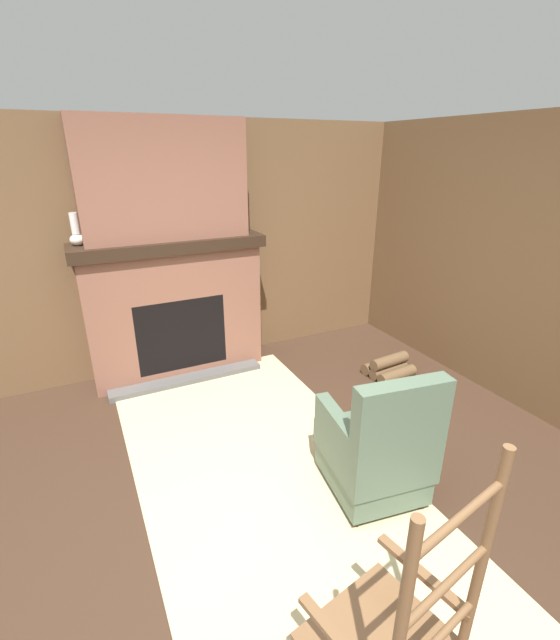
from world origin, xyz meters
The scene contains 9 objects.
ground_plane centered at (0.00, 0.00, 0.00)m, with size 14.00×14.00×0.00m, color #3D281C.
wood_panel_wall_left centered at (-2.60, 0.00, 1.23)m, with size 0.06×5.74×2.45m.
fireplace_hearth centered at (-2.36, 0.00, 0.69)m, with size 0.61×1.77×1.39m.
chimney_breast centered at (-2.37, 0.00, 1.91)m, with size 0.35×1.47×1.04m.
area_rug centered at (-0.55, 0.16, 0.01)m, with size 3.41×1.71×0.01m.
armchair centered at (-0.08, 0.73, 0.36)m, with size 0.72×0.67×0.97m.
firewood_stack centered at (-1.32, 1.89, 0.09)m, with size 0.40×0.46×0.22m.
oil_lamp_vase centered at (-2.41, -0.77, 1.49)m, with size 0.12×0.12×0.28m.
storage_case centered at (-2.41, 0.14, 1.45)m, with size 0.13×0.21×0.12m.
Camera 1 is at (1.67, -0.82, 2.16)m, focal length 24.00 mm.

